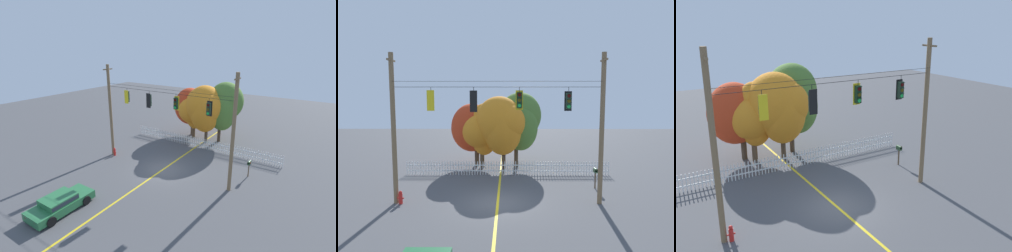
# 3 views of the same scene
# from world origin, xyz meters

# --- Properties ---
(ground) EXTENTS (80.00, 80.00, 0.00)m
(ground) POSITION_xyz_m (0.00, 0.00, 0.00)
(ground) COLOR #4C4C4F
(lane_centerline_stripe) EXTENTS (0.16, 36.00, 0.01)m
(lane_centerline_stripe) POSITION_xyz_m (0.00, 0.00, 0.00)
(lane_centerline_stripe) COLOR gold
(lane_centerline_stripe) RESTS_ON ground
(signal_support_span) EXTENTS (12.58, 1.10, 8.98)m
(signal_support_span) POSITION_xyz_m (0.00, -0.00, 4.57)
(signal_support_span) COLOR brown
(signal_support_span) RESTS_ON ground
(traffic_signal_westbound_side) EXTENTS (0.43, 0.38, 1.38)m
(traffic_signal_westbound_side) POSITION_xyz_m (-3.88, -0.01, 6.21)
(traffic_signal_westbound_side) COLOR black
(traffic_signal_northbound_secondary) EXTENTS (0.43, 0.38, 1.45)m
(traffic_signal_northbound_secondary) POSITION_xyz_m (-1.38, -0.01, 6.17)
(traffic_signal_northbound_secondary) COLOR black
(traffic_signal_northbound_primary) EXTENTS (0.43, 0.38, 1.34)m
(traffic_signal_northbound_primary) POSITION_xyz_m (1.29, 0.01, 6.23)
(traffic_signal_northbound_primary) COLOR black
(traffic_signal_eastbound_side) EXTENTS (0.43, 0.38, 1.40)m
(traffic_signal_eastbound_side) POSITION_xyz_m (4.16, 0.01, 6.18)
(traffic_signal_eastbound_side) COLOR black
(white_picket_fence) EXTENTS (16.61, 0.06, 1.13)m
(white_picket_fence) POSITION_xyz_m (0.59, 6.37, 0.57)
(white_picket_fence) COLOR white
(white_picket_fence) RESTS_ON ground
(autumn_maple_near_fence) EXTENTS (3.81, 3.54, 5.78)m
(autumn_maple_near_fence) POSITION_xyz_m (-2.70, 9.83, 3.51)
(autumn_maple_near_fence) COLOR #473828
(autumn_maple_near_fence) RESTS_ON ground
(autumn_maple_mid) EXTENTS (3.35, 2.92, 5.83)m
(autumn_maple_mid) POSITION_xyz_m (-1.68, 8.87, 3.41)
(autumn_maple_mid) COLOR brown
(autumn_maple_mid) RESTS_ON ground
(autumn_oak_far_east) EXTENTS (4.40, 4.00, 6.45)m
(autumn_oak_far_east) POSITION_xyz_m (0.09, 8.21, 4.03)
(autumn_oak_far_east) COLOR #473828
(autumn_oak_far_east) RESTS_ON ground
(autumn_maple_far_west) EXTENTS (3.95, 4.22, 6.81)m
(autumn_maple_far_west) POSITION_xyz_m (1.63, 9.51, 4.23)
(autumn_maple_far_west) COLOR #473828
(autumn_maple_far_west) RESTS_ON ground
(fire_hydrant) EXTENTS (0.38, 0.22, 0.81)m
(fire_hydrant) POSITION_xyz_m (-5.83, -0.14, 0.40)
(fire_hydrant) COLOR red
(fire_hydrant) RESTS_ON ground
(roadside_mailbox) EXTENTS (0.25, 0.44, 1.44)m
(roadside_mailbox) POSITION_xyz_m (6.75, 2.94, 1.18)
(roadside_mailbox) COLOR brown
(roadside_mailbox) RESTS_ON ground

